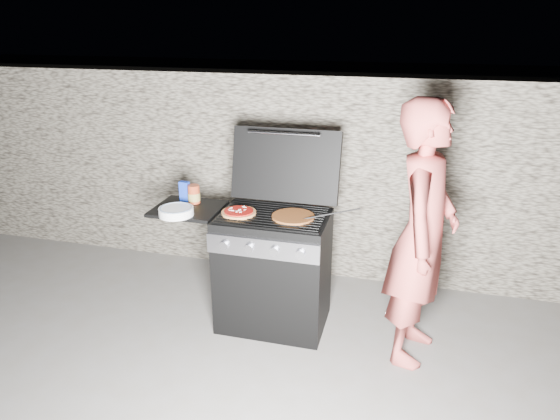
% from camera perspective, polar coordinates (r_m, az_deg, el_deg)
% --- Properties ---
extents(ground, '(50.00, 50.00, 0.00)m').
position_cam_1_polar(ground, '(4.03, -0.70, -12.62)').
color(ground, slate).
extents(stone_wall, '(8.00, 0.35, 1.80)m').
position_cam_1_polar(stone_wall, '(4.57, 2.76, 4.07)').
color(stone_wall, gray).
rests_on(stone_wall, ground).
extents(gas_grill, '(1.34, 0.79, 0.91)m').
position_cam_1_polar(gas_grill, '(3.87, -4.33, -6.44)').
color(gas_grill, black).
rests_on(gas_grill, ground).
extents(pizza_topped, '(0.31, 0.31, 0.03)m').
position_cam_1_polar(pizza_topped, '(3.63, -4.73, -0.22)').
color(pizza_topped, gold).
rests_on(pizza_topped, gas_grill).
extents(pizza_plain, '(0.36, 0.36, 0.02)m').
position_cam_1_polar(pizza_plain, '(3.55, 1.51, -0.75)').
color(pizza_plain, '#AE6329').
rests_on(pizza_plain, gas_grill).
extents(sauce_jar, '(0.12, 0.12, 0.14)m').
position_cam_1_polar(sauce_jar, '(3.89, -9.82, 1.81)').
color(sauce_jar, '#A1371B').
rests_on(sauce_jar, gas_grill).
extents(blue_carton, '(0.08, 0.05, 0.16)m').
position_cam_1_polar(blue_carton, '(3.94, -10.84, 2.10)').
color(blue_carton, '#1332B3').
rests_on(blue_carton, gas_grill).
extents(plate_stack, '(0.25, 0.25, 0.06)m').
position_cam_1_polar(plate_stack, '(3.68, -11.78, -0.16)').
color(plate_stack, white).
rests_on(plate_stack, gas_grill).
extents(person, '(0.55, 0.73, 1.80)m').
position_cam_1_polar(person, '(3.41, 15.97, -2.83)').
color(person, '#BC4A45').
rests_on(person, ground).
extents(tongs, '(0.41, 0.14, 0.09)m').
position_cam_1_polar(tongs, '(3.51, 5.77, -0.49)').
color(tongs, black).
rests_on(tongs, gas_grill).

